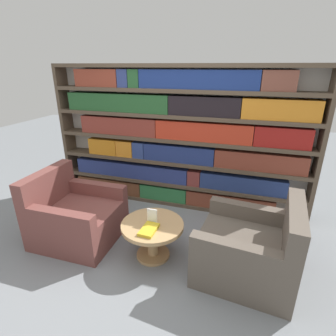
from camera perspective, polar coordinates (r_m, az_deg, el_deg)
ground_plane at (r=3.00m, az=-5.31°, el=-18.81°), size 14.00×14.00×0.00m
bookshelf at (r=3.66m, az=2.25°, el=6.27°), size 3.58×0.30×1.96m
armchair_left at (r=3.31m, az=-19.51°, el=-9.96°), size 0.90×0.83×0.82m
armchair_right at (r=2.76m, az=17.40°, el=-16.67°), size 0.97×0.91×0.82m
coffee_table at (r=2.85m, az=-3.37°, el=-13.91°), size 0.65×0.65×0.41m
table_sign at (r=2.74m, az=-3.46°, el=-10.70°), size 0.11×0.06×0.17m
stray_book at (r=2.67m, az=-4.18°, el=-13.22°), size 0.15×0.25×0.03m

